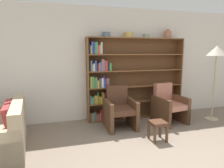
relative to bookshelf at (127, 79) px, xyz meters
The scene contains 11 objects.
wall_back 0.45m from the bookshelf, 140.02° to the left, with size 12.00×0.06×2.75m.
bookshelf is the anchor object (origin of this frame).
bowl_sage 1.21m from the bookshelf, behind, with size 0.20×0.20×0.11m.
bowl_olive 1.08m from the bookshelf, 57.04° to the right, with size 0.24×0.24×0.12m.
bowl_stoneware 1.17m from the bookshelf, ahead, with size 0.17×0.17×0.09m.
vase_tall 1.56m from the bookshelf, ahead, with size 0.18×0.18×0.23m.
couch 2.96m from the bookshelf, 159.50° to the right, with size 1.05×1.76×0.83m.
armchair_leather 0.93m from the bookshelf, 123.31° to the right, with size 0.65×0.69×0.92m.
armchair_cushioned 1.20m from the bookshelf, 34.95° to the right, with size 0.74×0.77×0.92m.
floor_lamp 2.22m from the bookshelf, 19.95° to the right, with size 0.48×0.48×1.83m.
footstool 1.61m from the bookshelf, 86.29° to the right, with size 0.29×0.29×0.38m.
Camera 1 is at (-1.55, -2.27, 1.67)m, focal length 32.00 mm.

